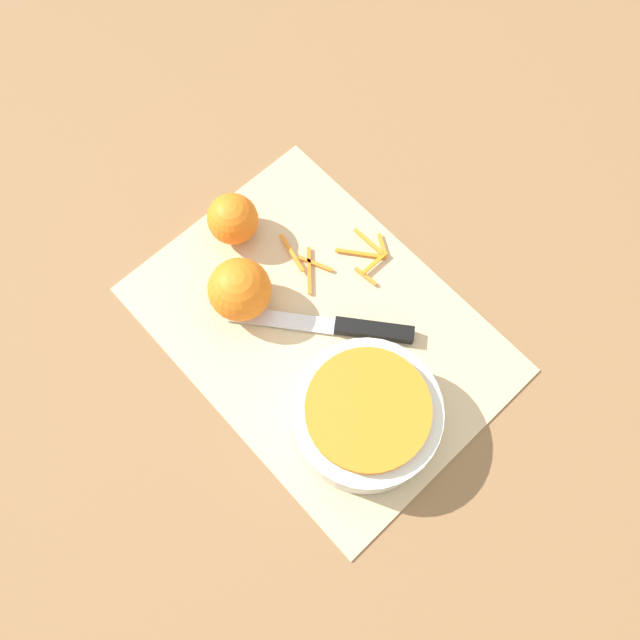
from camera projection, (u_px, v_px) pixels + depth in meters
ground_plane at (320, 329)px, 0.82m from camera, size 4.00×4.00×0.00m
cutting_board at (320, 329)px, 0.82m from camera, size 0.47×0.34×0.01m
bowl_speckled at (366, 415)px, 0.74m from camera, size 0.18×0.18×0.08m
knife at (353, 328)px, 0.81m from camera, size 0.20×0.17×0.02m
orange_left at (240, 290)px, 0.79m from camera, size 0.08×0.08×0.08m
orange_right at (233, 219)px, 0.83m from camera, size 0.07×0.07×0.07m
peel_pile at (341, 258)px, 0.85m from camera, size 0.14×0.14×0.01m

